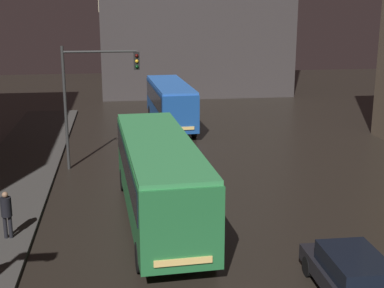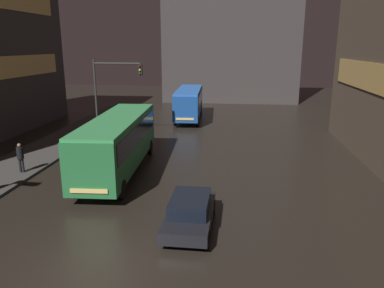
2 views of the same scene
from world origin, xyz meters
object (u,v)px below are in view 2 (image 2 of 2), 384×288
(bus_far, at_px, (189,101))
(traffic_light_main, at_px, (112,86))
(car_taxi, at_px, (190,211))
(pedestrian_mid, at_px, (20,155))
(bus_near, at_px, (118,139))

(bus_far, xyz_separation_m, traffic_light_main, (-5.03, -9.37, 2.47))
(bus_far, relative_size, car_taxi, 2.15)
(pedestrian_mid, xyz_separation_m, traffic_light_main, (2.80, 8.97, 3.20))
(bus_far, xyz_separation_m, car_taxi, (3.00, -23.85, -1.22))
(bus_near, distance_m, traffic_light_main, 8.64)
(bus_far, relative_size, pedestrian_mid, 5.34)
(bus_near, relative_size, car_taxi, 2.50)
(traffic_light_main, bearing_deg, bus_far, 61.75)
(pedestrian_mid, bearing_deg, car_taxi, 153.55)
(pedestrian_mid, relative_size, traffic_light_main, 0.28)
(bus_far, distance_m, pedestrian_mid, 19.95)
(bus_near, height_order, pedestrian_mid, bus_near)
(traffic_light_main, bearing_deg, pedestrian_mid, -107.33)
(bus_far, height_order, car_taxi, bus_far)
(bus_far, distance_m, traffic_light_main, 10.92)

